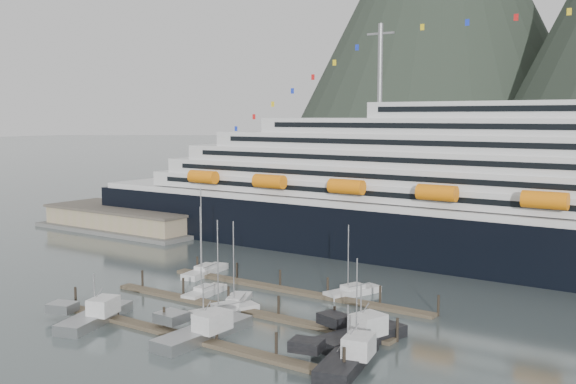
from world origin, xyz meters
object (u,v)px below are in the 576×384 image
(sailboat_a, at_px, (205,293))
(sailboat_h, at_px, (358,356))
(warehouse, at_px, (127,220))
(sailboat_c, at_px, (225,311))
(trawler_a, at_px, (94,316))
(trawler_d, at_px, (346,357))
(sailboat_f, at_px, (353,292))
(sailboat_b, at_px, (236,304))
(trawler_e, at_px, (360,335))
(sailboat_e, at_px, (205,272))
(trawler_c, at_px, (203,331))

(sailboat_a, relative_size, sailboat_h, 1.17)
(warehouse, height_order, sailboat_c, sailboat_c)
(trawler_a, xyz_separation_m, trawler_d, (35.87, 5.65, 0.02))
(sailboat_a, relative_size, sailboat_f, 1.24)
(sailboat_b, xyz_separation_m, trawler_e, (22.36, -3.34, 0.58))
(sailboat_a, distance_m, trawler_e, 30.89)
(sailboat_f, distance_m, trawler_a, 38.80)
(sailboat_h, relative_size, trawler_e, 0.93)
(sailboat_e, distance_m, sailboat_h, 47.42)
(sailboat_b, distance_m, trawler_e, 22.61)
(trawler_a, bearing_deg, sailboat_e, -5.38)
(sailboat_b, bearing_deg, sailboat_f, -61.20)
(sailboat_f, bearing_deg, sailboat_e, 114.54)
(sailboat_a, xyz_separation_m, trawler_e, (30.38, -5.57, 0.57))
(warehouse, distance_m, trawler_a, 76.44)
(sailboat_a, xyz_separation_m, sailboat_c, (9.03, -5.88, -0.00))
(sailboat_a, distance_m, sailboat_b, 8.33)
(sailboat_c, bearing_deg, warehouse, 80.96)
(warehouse, xyz_separation_m, sailboat_a, (57.01, -35.30, -1.81))
(sailboat_e, distance_m, trawler_c, 34.43)
(sailboat_c, bearing_deg, trawler_d, -84.09)
(sailboat_f, distance_m, trawler_c, 29.07)
(sailboat_c, distance_m, trawler_d, 24.91)
(sailboat_a, relative_size, trawler_e, 1.09)
(sailboat_c, distance_m, sailboat_h, 24.46)
(trawler_c, bearing_deg, trawler_e, -59.50)
(trawler_e, bearing_deg, sailboat_b, 97.92)
(warehouse, height_order, sailboat_b, sailboat_b)
(sailboat_b, relative_size, trawler_e, 1.01)
(warehouse, distance_m, trawler_c, 86.67)
(sailboat_e, bearing_deg, sailboat_h, -126.24)
(sailboat_h, xyz_separation_m, trawler_e, (-2.61, 5.19, 0.60))
(sailboat_e, bearing_deg, sailboat_a, -148.07)
(warehouse, bearing_deg, sailboat_h, -27.10)
(sailboat_f, distance_m, trawler_e, 22.16)
(trawler_a, bearing_deg, trawler_c, -95.32)
(trawler_a, height_order, trawler_e, trawler_e)
(sailboat_e, distance_m, trawler_e, 42.89)
(sailboat_c, bearing_deg, sailboat_f, -4.01)
(sailboat_b, distance_m, sailboat_c, 3.78)
(sailboat_f, height_order, trawler_c, sailboat_f)
(sailboat_e, bearing_deg, trawler_c, -148.18)
(sailboat_b, distance_m, sailboat_e, 21.59)
(sailboat_f, xyz_separation_m, trawler_a, (-21.78, -32.10, 0.51))
(sailboat_b, bearing_deg, warehouse, 33.49)
(sailboat_c, distance_m, trawler_e, 21.36)
(sailboat_b, bearing_deg, sailboat_a, 47.94)
(sailboat_c, relative_size, trawler_c, 0.93)
(sailboat_a, distance_m, sailboat_e, 14.13)
(sailboat_f, bearing_deg, sailboat_c, 172.15)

